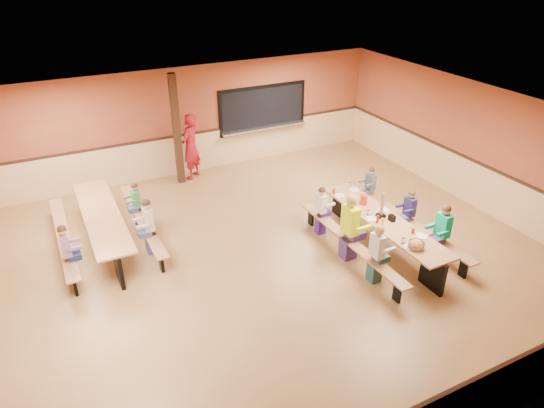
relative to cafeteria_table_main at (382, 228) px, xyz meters
name	(u,v)px	position (x,y,z in m)	size (l,w,h in m)	color
ground	(254,261)	(-2.65, 0.78, -0.53)	(12.00, 12.00, 0.00)	brown
room_envelope	(254,233)	(-2.65, 0.78, 0.16)	(12.04, 10.04, 3.02)	brown
kitchen_pass_through	(263,111)	(-0.05, 5.74, 0.96)	(2.78, 0.28, 1.38)	black
structural_post	(177,130)	(-2.85, 5.18, 0.97)	(0.18, 0.18, 3.00)	black
cafeteria_table_main	(382,228)	(0.00, 0.00, 0.00)	(1.91, 3.70, 0.74)	#A36A40
cafeteria_table_second	(103,223)	(-5.28, 2.87, 0.00)	(1.91, 3.70, 0.74)	#A36A40
seated_child_white_left	(376,254)	(-0.83, -0.86, 0.09)	(0.38, 0.31, 1.23)	silver
seated_adult_yellow	(350,228)	(-0.83, 0.04, 0.20)	(0.48, 0.40, 1.45)	#E1FE14
seated_child_grey_left	(321,211)	(-0.83, 1.14, 0.04)	(0.33, 0.27, 1.14)	silver
seated_child_teal_right	(442,233)	(0.83, -0.86, 0.11)	(0.40, 0.32, 1.27)	#0DA37D
seated_child_navy_right	(409,214)	(0.83, 0.14, 0.05)	(0.34, 0.28, 1.14)	navy
seated_child_char_right	(370,189)	(0.83, 1.55, 0.03)	(0.33, 0.27, 1.12)	#494D54
seated_child_purple_sec	(67,253)	(-6.10, 1.85, 0.07)	(0.36, 0.30, 1.19)	#915B87
seated_child_green_sec	(137,206)	(-4.45, 3.24, 0.03)	(0.32, 0.27, 1.12)	#398252
seated_child_tan_sec	(149,227)	(-4.45, 2.09, 0.10)	(0.39, 0.32, 1.24)	beige
standing_woman	(191,146)	(-2.46, 5.33, 0.40)	(0.68, 0.44, 1.85)	maroon
punch_pitcher	(364,200)	(0.01, 0.72, 0.32)	(0.16, 0.16, 0.22)	red
chip_bowl	(416,244)	(-0.14, -1.16, 0.29)	(0.32, 0.32, 0.15)	orange
napkin_dispenser	(392,218)	(0.10, -0.14, 0.28)	(0.10, 0.14, 0.13)	black
condiment_mustard	(382,222)	(-0.21, -0.21, 0.30)	(0.06, 0.06, 0.17)	yellow
condiment_ketchup	(378,219)	(-0.22, -0.08, 0.30)	(0.06, 0.06, 0.17)	#B2140F
table_paddle	(381,211)	(0.00, 0.09, 0.35)	(0.16, 0.16, 0.56)	black
place_settings	(384,217)	(0.00, 0.00, 0.27)	(0.65, 3.30, 0.11)	beige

